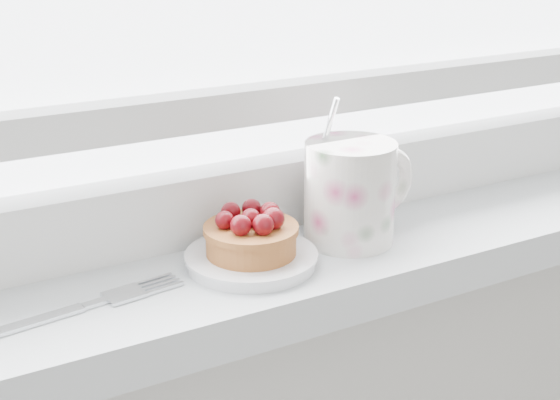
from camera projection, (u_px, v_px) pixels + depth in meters
saucer at (251, 259)px, 0.72m from camera, size 0.12×0.12×0.01m
raspberry_tart at (251, 234)px, 0.71m from camera, size 0.09×0.09×0.05m
floral_mug at (352, 190)px, 0.76m from camera, size 0.13×0.10×0.15m
fork at (61, 313)px, 0.63m from camera, size 0.21×0.05×0.00m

